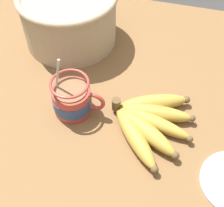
% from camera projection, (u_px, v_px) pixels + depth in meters
% --- Properties ---
extents(table, '(0.98, 0.98, 0.04)m').
position_uv_depth(table, '(109.00, 122.00, 0.73)').
color(table, brown).
rests_on(table, ground).
extents(coffee_mug, '(0.12, 0.09, 0.16)m').
position_uv_depth(coffee_mug, '(72.00, 100.00, 0.70)').
color(coffee_mug, '#B23D33').
rests_on(coffee_mug, table).
extents(banana_bunch, '(0.19, 0.22, 0.04)m').
position_uv_depth(banana_bunch, '(149.00, 121.00, 0.69)').
color(banana_bunch, brown).
rests_on(banana_bunch, table).
extents(woven_basket, '(0.26, 0.26, 0.15)m').
position_uv_depth(woven_basket, '(69.00, 16.00, 0.83)').
color(woven_basket, tan).
rests_on(woven_basket, table).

